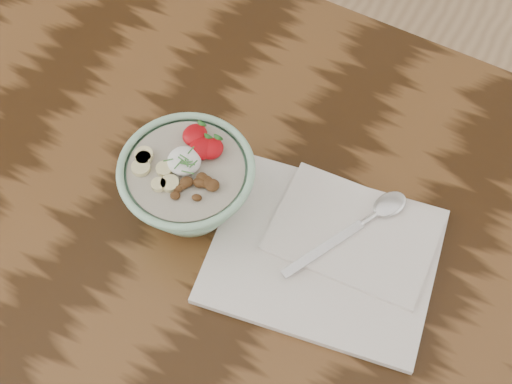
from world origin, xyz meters
The scene contains 4 objects.
table centered at (0.00, 0.00, 65.70)cm, with size 160.00×90.00×75.00cm.
breakfast_bowl centered at (-11.96, 1.38, 80.93)cm, with size 17.48×17.48×11.54cm.
napkin centered at (7.59, 3.98, 75.74)cm, with size 32.29×27.81×1.77cm.
spoon centered at (10.58, 10.72, 77.21)cm, with size 10.95×19.08×1.05cm.
Camera 1 is at (18.50, -35.96, 159.85)cm, focal length 50.00 mm.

